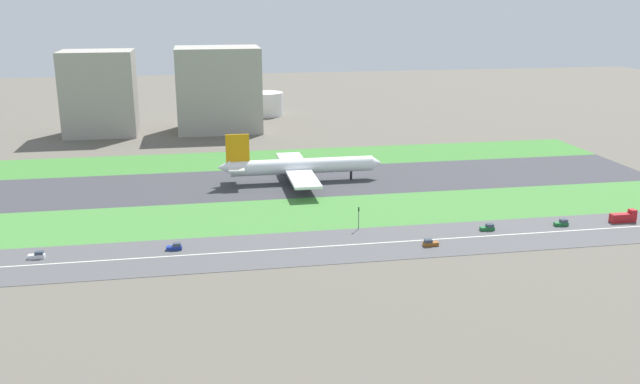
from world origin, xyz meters
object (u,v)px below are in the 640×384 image
(car_1, at_px, (175,247))
(truck_0, at_px, (624,217))
(car_0, at_px, (37,255))
(car_3, at_px, (488,228))
(car_2, at_px, (430,243))
(fuel_tank_west, at_px, (267,104))
(airliner, at_px, (298,166))
(car_4, at_px, (562,223))
(terminal_building, at_px, (100,93))
(traffic_light, at_px, (359,217))
(hangar_building, at_px, (219,89))

(car_1, xyz_separation_m, truck_0, (141.87, -0.00, 0.75))
(truck_0, xyz_separation_m, car_0, (-179.31, 0.00, -0.75))
(car_1, height_order, truck_0, truck_0)
(car_1, relative_size, car_3, 1.00)
(car_2, height_order, fuel_tank_west, fuel_tank_west)
(airliner, bearing_deg, car_0, -140.80)
(car_4, distance_m, terminal_building, 244.56)
(car_2, height_order, car_4, same)
(car_1, xyz_separation_m, fuel_tank_west, (50.04, 227.00, 6.09))
(car_2, bearing_deg, truck_0, -171.72)
(traffic_light, bearing_deg, car_2, -46.38)
(truck_0, relative_size, car_0, 1.91)
(car_1, bearing_deg, fuel_tank_west, 77.57)
(hangar_building, bearing_deg, car_2, -74.50)
(car_0, height_order, fuel_tank_west, fuel_tank_west)
(car_3, relative_size, car_4, 1.00)
(car_1, distance_m, fuel_tank_west, 232.53)
(car_2, xyz_separation_m, fuel_tank_west, (-23.11, 237.00, 6.09))
(car_3, height_order, traffic_light, traffic_light)
(truck_0, height_order, car_0, truck_0)
(traffic_light, relative_size, hangar_building, 0.16)
(car_3, distance_m, traffic_light, 40.37)
(airliner, height_order, car_0, airliner)
(car_4, distance_m, car_0, 157.79)
(car_2, bearing_deg, car_4, -168.04)
(car_3, distance_m, car_0, 132.87)
(hangar_building, bearing_deg, car_3, -67.46)
(car_4, relative_size, fuel_tank_west, 0.22)
(car_1, bearing_deg, airliner, 55.96)
(car_1, relative_size, truck_0, 0.52)
(airliner, xyz_separation_m, car_0, (-83.37, -68.00, -5.31))
(car_3, bearing_deg, car_0, 180.00)
(car_1, relative_size, traffic_light, 0.61)
(airliner, distance_m, car_2, 82.78)
(car_1, bearing_deg, truck_0, -0.00)
(airliner, xyz_separation_m, car_3, (49.50, -68.00, -5.31))
(airliner, distance_m, fuel_tank_west, 159.06)
(airliner, height_order, hangar_building, hangar_building)
(car_0, xyz_separation_m, terminal_building, (-4.23, 182.00, 20.89))
(airliner, xyz_separation_m, truck_0, (95.94, -68.00, -4.56))
(car_0, distance_m, traffic_light, 93.84)
(car_1, height_order, hangar_building, hangar_building)
(car_2, height_order, car_0, same)
(car_1, xyz_separation_m, traffic_light, (56.00, 7.99, 3.37))
(car_4, bearing_deg, airliner, 137.58)
(car_4, bearing_deg, traffic_light, 172.92)
(car_4, bearing_deg, car_0, 180.00)
(truck_0, relative_size, car_3, 1.91)
(airliner, bearing_deg, traffic_light, -80.47)
(car_3, xyz_separation_m, terminal_building, (-137.10, 182.00, 20.89))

